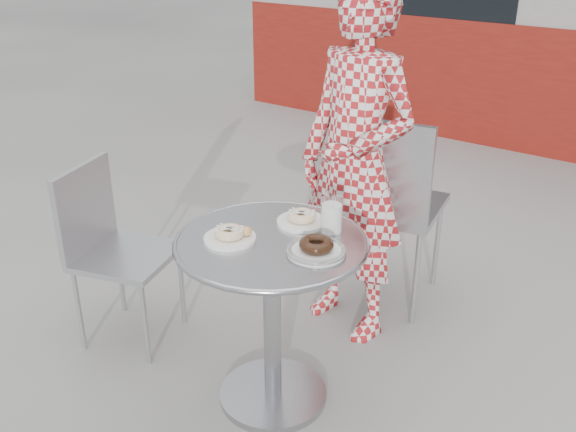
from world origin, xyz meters
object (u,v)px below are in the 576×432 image
Objects in this scene: plate_far at (302,219)px; plate_near at (231,235)px; chair_far at (388,242)px; chair_left at (128,288)px; bistro_table at (272,282)px; plate_checker at (316,249)px; seated_person at (356,165)px; milk_cup at (332,216)px.

plate_far is 1.00× the size of plate_near.
chair_far is 1.25m from chair_left.
bistro_table is at bearing -104.47° from chair_left.
chair_left is (-0.77, -0.99, -0.05)m from chair_far.
bistro_table is 0.24m from plate_near.
bistro_table is 0.73× the size of chair_far.
plate_far is 0.24m from plate_checker.
bistro_table is 0.45× the size of seated_person.
seated_person is at bearing 75.17° from chair_far.
chair_far is 4.71× the size of plate_checker.
seated_person is 0.47m from plate_far.
seated_person is at bearing -65.04° from chair_left.
chair_left reaches higher than plate_far.
seated_person reaches higher than plate_checker.
plate_near reaches higher than plate_far.
chair_far is 0.58m from seated_person.
plate_checker is (0.22, -0.63, -0.07)m from seated_person.
milk_cup is (0.25, 0.27, 0.04)m from plate_near.
plate_checker is at bearing -42.81° from plate_far.
milk_cup is at bearing 106.21° from plate_checker.
bistro_table is 0.69m from seated_person.
milk_cup reaches higher than plate_far.
plate_checker is at bearing 17.94° from plate_near.
seated_person reaches higher than chair_left.
seated_person is 7.70× the size of plate_checker.
chair_left is at bearing -176.89° from plate_checker.
seated_person is at bearing 109.52° from plate_checker.
chair_left is at bearing -177.03° from bistro_table.
plate_checker is at bearing 91.57° from chair_far.
plate_near is (-0.10, -1.03, 0.43)m from chair_far.
seated_person is at bearing 93.35° from bistro_table.
chair_far is 0.88m from plate_far.
plate_checker is 1.60× the size of milk_cup.
plate_far is 0.13m from milk_cup.
plate_far reaches higher than bistro_table.
milk_cup is at bearing 2.97° from plate_far.
seated_person reaches higher than plate_near.
chair_far reaches higher than chair_left.
bistro_table is at bearing -75.11° from seated_person.
bistro_table is at bearing -126.59° from milk_cup.
plate_checker is (0.18, 0.01, 0.19)m from bistro_table.
bistro_table is 3.82× the size of plate_near.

